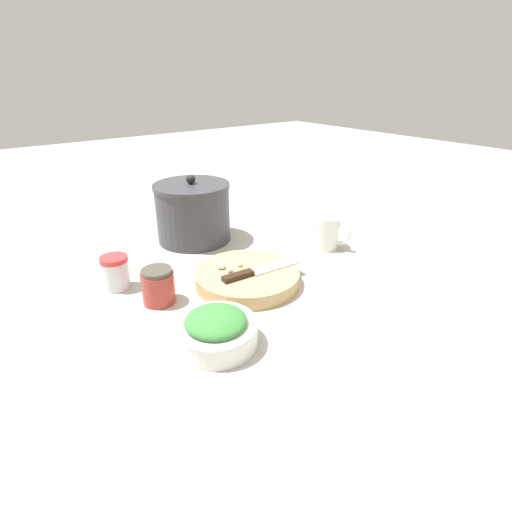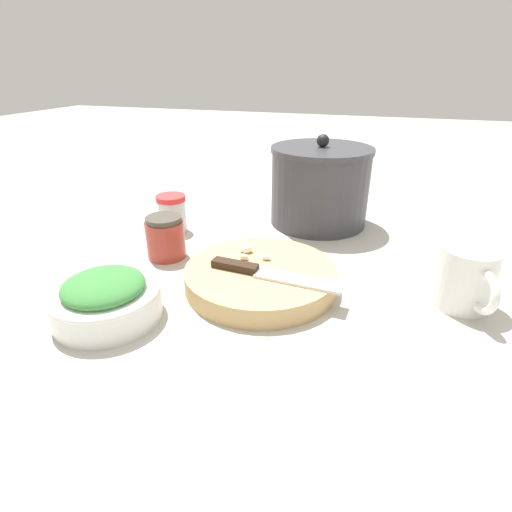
{
  "view_description": "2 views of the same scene",
  "coord_description": "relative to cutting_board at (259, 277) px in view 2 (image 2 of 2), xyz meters",
  "views": [
    {
      "loc": [
        -0.52,
        -0.74,
        0.49
      ],
      "look_at": [
        0.02,
        -0.03,
        0.07
      ],
      "focal_mm": 28.0,
      "sensor_mm": 36.0,
      "label": 1
    },
    {
      "loc": [
        0.18,
        -0.6,
        0.35
      ],
      "look_at": [
        -0.01,
        -0.01,
        0.05
      ],
      "focal_mm": 28.0,
      "sensor_mm": 36.0,
      "label": 2
    }
  ],
  "objects": [
    {
      "name": "garlic_cloves",
      "position": [
        -0.03,
        0.04,
        0.02
      ],
      "size": [
        0.06,
        0.05,
        0.02
      ],
      "color": "white",
      "rests_on": "cutting_board"
    },
    {
      "name": "stock_pot",
      "position": [
        0.04,
        0.34,
        0.07
      ],
      "size": [
        0.23,
        0.23,
        0.21
      ],
      "color": "#38383D",
      "rests_on": "ground_plane"
    },
    {
      "name": "ground_plane",
      "position": [
        0.0,
        0.02,
        -0.02
      ],
      "size": [
        5.0,
        5.0,
        0.0
      ],
      "primitive_type": "plane",
      "color": "#B2ADA3"
    },
    {
      "name": "chef_knife",
      "position": [
        0.02,
        -0.02,
        0.02
      ],
      "size": [
        0.23,
        0.04,
        0.01
      ],
      "rotation": [
        0.0,
        0.0,
        4.64
      ],
      "color": "black",
      "rests_on": "cutting_board"
    },
    {
      "name": "herb_bowl",
      "position": [
        -0.19,
        -0.16,
        0.02
      ],
      "size": [
        0.17,
        0.17,
        0.07
      ],
      "color": "silver",
      "rests_on": "ground_plane"
    },
    {
      "name": "spice_jar",
      "position": [
        -0.27,
        0.18,
        0.03
      ],
      "size": [
        0.07,
        0.07,
        0.08
      ],
      "color": "silver",
      "rests_on": "ground_plane"
    },
    {
      "name": "cutting_board",
      "position": [
        0.0,
        0.0,
        0.0
      ],
      "size": [
        0.26,
        0.26,
        0.04
      ],
      "color": "tan",
      "rests_on": "ground_plane"
    },
    {
      "name": "coffee_mug",
      "position": [
        0.33,
        0.04,
        0.03
      ],
      "size": [
        0.09,
        0.12,
        0.1
      ],
      "color": "silver",
      "rests_on": "ground_plane"
    },
    {
      "name": "honey_jar",
      "position": [
        -0.21,
        0.05,
        0.02
      ],
      "size": [
        0.08,
        0.08,
        0.08
      ],
      "color": "#9E3328",
      "rests_on": "ground_plane"
    }
  ]
}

